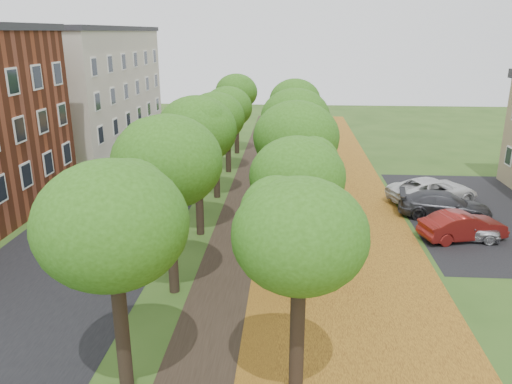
% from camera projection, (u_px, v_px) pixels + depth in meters
% --- Properties ---
extents(street_asphalt, '(8.00, 70.00, 0.01)m').
position_uv_depth(street_asphalt, '(119.00, 211.00, 28.93)').
color(street_asphalt, black).
rests_on(street_asphalt, ground).
extents(footpath, '(3.20, 70.00, 0.01)m').
position_uv_depth(footpath, '(248.00, 214.00, 28.44)').
color(footpath, black).
rests_on(footpath, ground).
extents(leaf_verge, '(7.50, 70.00, 0.01)m').
position_uv_depth(leaf_verge, '(336.00, 216.00, 28.11)').
color(leaf_verge, '#B47921').
rests_on(leaf_verge, ground).
extents(parking_lot, '(9.00, 16.00, 0.01)m').
position_uv_depth(parking_lot, '(484.00, 214.00, 28.51)').
color(parking_lot, black).
rests_on(parking_lot, ground).
extents(tree_row_west, '(3.78, 33.78, 6.66)m').
position_uv_depth(tree_row_west, '(207.00, 127.00, 27.05)').
color(tree_row_west, black).
rests_on(tree_row_west, ground).
extents(tree_row_east, '(3.78, 33.78, 6.66)m').
position_uv_depth(tree_row_east, '(296.00, 128.00, 26.73)').
color(tree_row_east, black).
rests_on(tree_row_east, ground).
extents(building_cream, '(10.30, 20.30, 10.40)m').
position_uv_depth(building_cream, '(77.00, 87.00, 45.04)').
color(building_cream, beige).
rests_on(building_cream, ground).
extents(car_silver, '(3.71, 1.80, 1.22)m').
position_uv_depth(car_silver, '(462.00, 228.00, 24.91)').
color(car_silver, silver).
rests_on(car_silver, ground).
extents(car_red, '(4.52, 2.60, 1.41)m').
position_uv_depth(car_red, '(463.00, 226.00, 24.84)').
color(car_red, maroon).
rests_on(car_red, ground).
extents(car_grey, '(5.25, 2.83, 1.45)m').
position_uv_depth(car_grey, '(445.00, 205.00, 27.79)').
color(car_grey, '#323337').
rests_on(car_grey, ground).
extents(car_white, '(6.05, 4.41, 1.53)m').
position_uv_depth(car_white, '(433.00, 191.00, 30.17)').
color(car_white, silver).
rests_on(car_white, ground).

